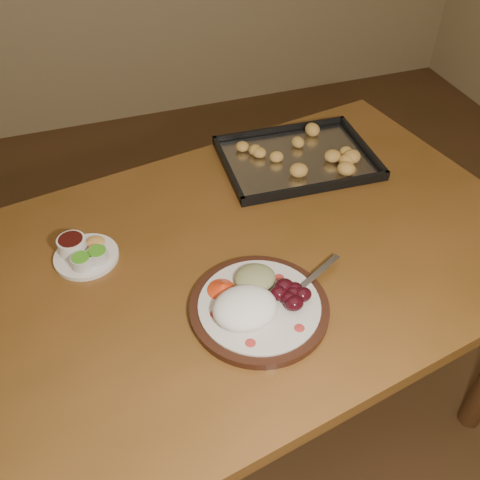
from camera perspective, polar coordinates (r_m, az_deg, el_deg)
name	(u,v)px	position (r m, az deg, el deg)	size (l,w,h in m)	color
ground	(252,402)	(1.89, 1.34, -16.88)	(4.00, 4.00, 0.00)	#4F2E1B
dining_table	(231,285)	(1.33, -1.00, -4.82)	(1.64, 1.15, 0.75)	brown
dinner_plate	(256,304)	(1.13, 1.77, -6.79)	(0.37, 0.30, 0.07)	black
condiment_saucer	(84,253)	(1.29, -16.35, -1.31)	(0.15, 0.15, 0.05)	silver
baking_tray	(297,157)	(1.56, 6.09, 8.75)	(0.44, 0.33, 0.04)	black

